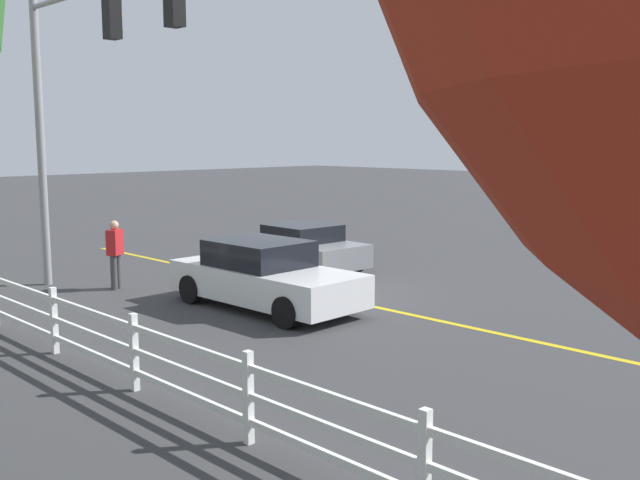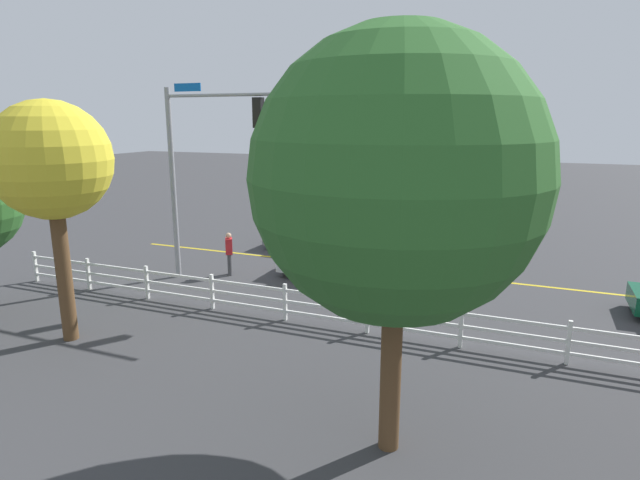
# 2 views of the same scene
# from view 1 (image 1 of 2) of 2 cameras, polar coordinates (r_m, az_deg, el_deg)

# --- Properties ---
(ground_plane) EXTENTS (120.00, 120.00, 0.00)m
(ground_plane) POSITION_cam_1_polar(r_m,az_deg,el_deg) (17.11, -0.87, -4.24)
(ground_plane) COLOR #38383A
(lane_center_stripe) EXTENTS (28.00, 0.16, 0.01)m
(lane_center_stripe) POSITION_cam_1_polar(r_m,az_deg,el_deg) (14.58, 10.23, -6.52)
(lane_center_stripe) COLOR gold
(lane_center_stripe) RESTS_ON ground_plane
(signal_assembly) EXTENTS (8.05, 0.37, 7.20)m
(signal_assembly) POSITION_cam_1_polar(r_m,az_deg,el_deg) (16.92, -18.30, 12.56)
(signal_assembly) COLOR gray
(signal_assembly) RESTS_ON ground_plane
(car_1) EXTENTS (4.60, 2.00, 1.47)m
(car_1) POSITION_cam_1_polar(r_m,az_deg,el_deg) (15.54, -4.45, -2.89)
(car_1) COLOR silver
(car_1) RESTS_ON ground_plane
(car_2) EXTENTS (4.09, 2.10, 1.31)m
(car_2) POSITION_cam_1_polar(r_m,az_deg,el_deg) (19.92, -1.69, -0.64)
(car_2) COLOR slate
(car_2) RESTS_ON ground_plane
(pedestrian) EXTENTS (0.43, 0.48, 1.69)m
(pedestrian) POSITION_cam_1_polar(r_m,az_deg,el_deg) (18.08, -16.04, -0.90)
(pedestrian) COLOR #3F3F42
(pedestrian) RESTS_ON ground_plane
(white_rail_fence) EXTENTS (26.10, 0.10, 1.15)m
(white_rail_fence) POSITION_cam_1_polar(r_m,az_deg,el_deg) (10.81, -14.62, -8.53)
(white_rail_fence) COLOR white
(white_rail_fence) RESTS_ON ground_plane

